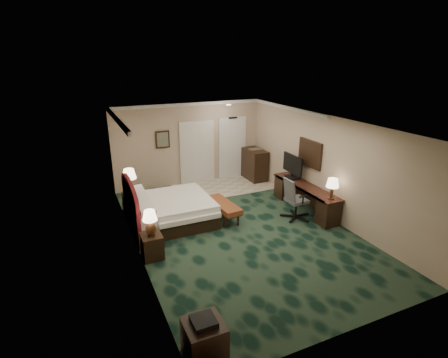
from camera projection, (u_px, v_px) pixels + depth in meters
name	position (u px, v px, depth m)	size (l,w,h in m)	color
floor	(239.00, 230.00, 8.74)	(5.00, 7.50, 0.00)	black
ceiling	(241.00, 123.00, 7.83)	(5.00, 7.50, 0.00)	white
wall_back	(189.00, 144.00, 11.51)	(5.00, 0.00, 2.70)	tan
wall_front	(356.00, 259.00, 5.06)	(5.00, 0.00, 2.70)	tan
wall_left	(134.00, 196.00, 7.32)	(0.00, 7.50, 2.70)	tan
wall_right	(325.00, 166.00, 9.24)	(0.00, 7.50, 2.70)	tan
crown_molding	(241.00, 125.00, 7.84)	(5.00, 7.50, 0.10)	white
tile_patch	(225.00, 187.00, 11.57)	(3.20, 1.70, 0.01)	#B1A38C
headboard	(131.00, 206.00, 8.42)	(0.12, 2.00, 1.40)	#460E14
entry_door	(232.00, 148.00, 12.17)	(1.02, 0.06, 2.18)	white
closet_doors	(197.00, 152.00, 11.67)	(1.20, 0.06, 2.10)	silver
wall_art	(163.00, 140.00, 11.04)	(0.45, 0.06, 0.55)	#4F6156
wall_mirror	(310.00, 154.00, 9.67)	(0.05, 0.95, 0.75)	white
bed	(172.00, 210.00, 9.07)	(2.00, 1.85, 0.63)	white
nightstand_near	(152.00, 246.00, 7.49)	(0.43, 0.49, 0.53)	black
nightstand_far	(132.00, 203.00, 9.61)	(0.44, 0.50, 0.55)	black
lamp_near	(150.00, 223.00, 7.27)	(0.31, 0.31, 0.58)	black
lamp_far	(130.00, 181.00, 9.44)	(0.37, 0.37, 0.70)	black
bed_bench	(223.00, 210.00, 9.31)	(0.45, 1.31, 0.44)	brown
side_table	(204.00, 340.00, 4.98)	(0.55, 0.55, 0.60)	black
desk	(305.00, 198.00, 9.77)	(0.54, 2.49, 0.72)	black
tv	(292.00, 167.00, 10.12)	(0.08, 0.90, 0.70)	black
desk_lamp	(332.00, 189.00, 8.68)	(0.31, 0.31, 0.55)	black
desk_chair	(297.00, 198.00, 9.19)	(0.66, 0.62, 1.13)	#474747
minibar	(255.00, 164.00, 12.14)	(0.56, 1.00, 1.06)	black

